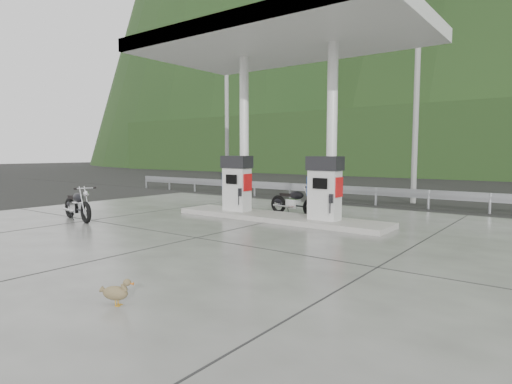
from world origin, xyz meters
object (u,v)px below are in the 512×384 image
Objects in this scene: motorcycle_left at (77,205)px; motorcycle_right at (294,202)px; gas_pump_left at (237,183)px; gas_pump_right at (325,188)px; duck at (115,293)px.

motorcycle_left is 6.76m from motorcycle_right.
gas_pump_left is 0.97× the size of motorcycle_right.
gas_pump_right is at bearing 42.23° from motorcycle_left.
gas_pump_right is 7.43m from motorcycle_left.
gas_pump_right is 0.94× the size of motorcycle_left.
motorcycle_left is at bearing -127.27° from motorcycle_right.
gas_pump_right is 2.12m from motorcycle_right.
gas_pump_left is at bearing 61.38° from motorcycle_left.
gas_pump_left reaches higher than motorcycle_left.
motorcycle_left is at bearing -149.74° from gas_pump_right.
motorcycle_left is at bearing -130.59° from gas_pump_left.
gas_pump_left is 8.49m from duck.
duck is (0.77, -7.45, -0.89)m from gas_pump_right.
gas_pump_right reaches higher than duck.
gas_pump_right is at bearing -26.68° from motorcycle_right.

